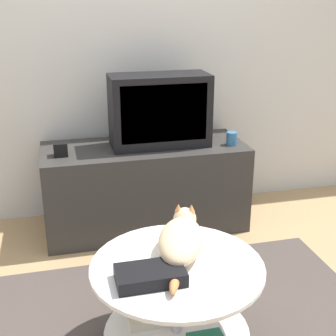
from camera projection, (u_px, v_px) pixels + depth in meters
wall_back at (129, 34)px, 3.24m from camera, size 8.00×0.05×2.60m
tv_stand at (145, 187)px, 3.26m from camera, size 1.37×0.55×0.60m
tv at (160, 111)px, 3.09m from camera, size 0.65×0.29×0.48m
speaker at (61, 149)px, 2.95m from camera, size 0.09×0.09×0.09m
mug at (232, 138)px, 3.17m from camera, size 0.07×0.07×0.09m
coffee_table at (176, 298)px, 2.06m from camera, size 0.75×0.75×0.45m
dvd_box at (150, 275)px, 1.88m from camera, size 0.28×0.16×0.06m
cat at (181, 238)px, 2.09m from camera, size 0.32×0.60×0.14m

